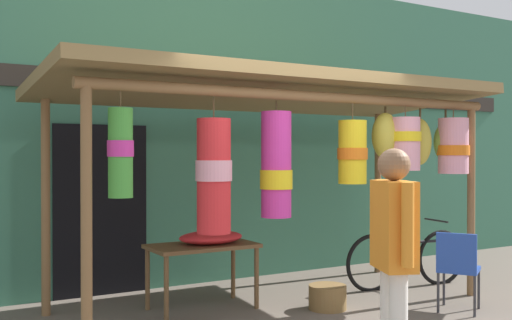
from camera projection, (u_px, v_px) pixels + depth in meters
The scene contains 8 objects.
shop_facade at pixel (188, 125), 7.71m from camera, with size 12.75×0.29×4.05m.
market_stall_canopy at pixel (291, 113), 6.41m from camera, with size 4.98×2.11×2.48m.
display_table at pixel (202, 252), 6.38m from camera, with size 1.13×0.63×0.69m.
flower_heap_on_table at pixel (212, 237), 6.42m from camera, with size 0.71×0.50×0.13m.
folding_chair at pixel (458, 264), 6.24m from camera, with size 0.55×0.55×0.84m.
wicker_basket_by_table at pixel (328, 297), 6.38m from camera, with size 0.40×0.40×0.26m, color brown.
parked_bicycle at pixel (407, 259), 7.45m from camera, with size 1.74×0.44×0.92m.
vendor_in_orange at pixel (394, 246), 4.23m from camera, with size 0.36×0.55×1.69m.
Camera 1 is at (-3.14, -4.69, 1.65)m, focal length 42.05 mm.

